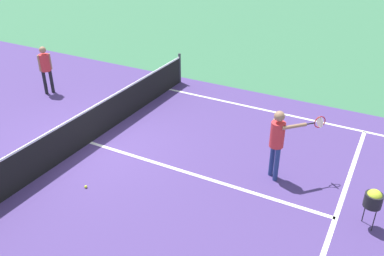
{
  "coord_description": "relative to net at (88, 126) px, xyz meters",
  "views": [
    {
      "loc": [
        -6.99,
        -6.85,
        5.55
      ],
      "look_at": [
        0.39,
        -2.89,
        1.0
      ],
      "focal_mm": 38.1,
      "sensor_mm": 36.0,
      "label": 1
    }
  ],
  "objects": [
    {
      "name": "line_center_service",
      "position": [
        0.0,
        -3.2,
        -0.49
      ],
      "size": [
        0.1,
        6.4,
        0.01
      ],
      "primitive_type": "cube",
      "color": "white",
      "rests_on": "ground_plane"
    },
    {
      "name": "ground_plane",
      "position": [
        0.0,
        0.0,
        -0.49
      ],
      "size": [
        60.0,
        60.0,
        0.0
      ],
      "primitive_type": "plane",
      "color": "#38724C"
    },
    {
      "name": "court_surface_inbounds",
      "position": [
        0.0,
        0.0,
        -0.49
      ],
      "size": [
        10.62,
        24.4,
        0.0
      ],
      "primitive_type": "cube",
      "color": "#4C387A",
      "rests_on": "ground_plane"
    },
    {
      "name": "net",
      "position": [
        0.0,
        0.0,
        0.0
      ],
      "size": [
        9.78,
        0.09,
        1.07
      ],
      "color": "#33383D",
      "rests_on": "ground_plane"
    },
    {
      "name": "player_near",
      "position": [
        0.8,
        -4.84,
        0.58
      ],
      "size": [
        0.82,
        1.03,
        1.72
      ],
      "color": "navy",
      "rests_on": "ground_plane"
    },
    {
      "name": "ball_hopper",
      "position": [
        0.06,
        -6.98,
        0.18
      ],
      "size": [
        0.34,
        0.34,
        0.87
      ],
      "color": "black",
      "rests_on": "ground_plane"
    },
    {
      "name": "tennis_ball_near_net",
      "position": [
        -1.6,
        -1.25,
        -0.46
      ],
      "size": [
        0.07,
        0.07,
        0.07
      ],
      "primitive_type": "sphere",
      "color": "#CCE033",
      "rests_on": "ground_plane"
    },
    {
      "name": "line_sideline_right",
      "position": [
        4.11,
        -5.95,
        -0.49
      ],
      "size": [
        0.1,
        11.89,
        0.01
      ],
      "primitive_type": "cube",
      "color": "white",
      "rests_on": "ground_plane"
    },
    {
      "name": "player_far",
      "position": [
        1.93,
        3.41,
        0.5
      ],
      "size": [
        0.38,
        0.32,
        1.62
      ],
      "color": "black",
      "rests_on": "ground_plane"
    },
    {
      "name": "line_service_near",
      "position": [
        0.0,
        -6.4,
        -0.49
      ],
      "size": [
        8.22,
        0.1,
        0.01
      ],
      "primitive_type": "cube",
      "color": "white",
      "rests_on": "ground_plane"
    }
  ]
}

